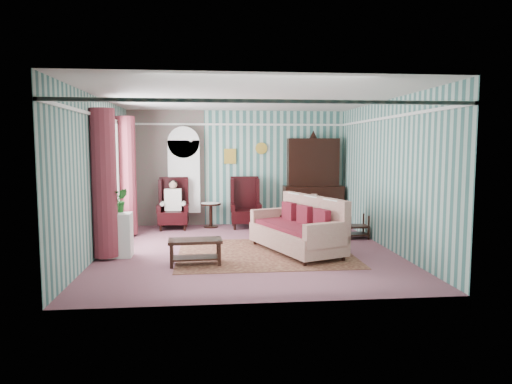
{
  "coord_description": "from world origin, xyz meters",
  "views": [
    {
      "loc": [
        -0.68,
        -8.63,
        1.99
      ],
      "look_at": [
        0.23,
        0.6,
        1.07
      ],
      "focal_mm": 32.0,
      "sensor_mm": 36.0,
      "label": 1
    }
  ],
  "objects": [
    {
      "name": "nest_table",
      "position": [
        2.47,
        0.9,
        0.27
      ],
      "size": [
        0.45,
        0.38,
        0.54
      ],
      "primitive_type": "cube",
      "color": "black",
      "rests_on": "floor"
    },
    {
      "name": "seated_woman",
      "position": [
        -1.6,
        2.45,
        0.59
      ],
      "size": [
        0.44,
        0.4,
        1.18
      ],
      "primitive_type": null,
      "color": "beige",
      "rests_on": "floor"
    },
    {
      "name": "bookcase",
      "position": [
        -1.35,
        2.84,
        1.12
      ],
      "size": [
        0.8,
        0.28,
        2.24
      ],
      "primitive_type": "cube",
      "color": "white",
      "rests_on": "floor"
    },
    {
      "name": "potted_plant_c",
      "position": [
        -2.44,
        -0.29,
        0.99
      ],
      "size": [
        0.24,
        0.24,
        0.38
      ],
      "primitive_type": "imported",
      "rotation": [
        0.0,
        0.0,
        -0.14
      ],
      "color": "#26561A",
      "rests_on": "plant_stand"
    },
    {
      "name": "floral_armchair",
      "position": [
        1.12,
        0.87,
        0.49
      ],
      "size": [
        1.13,
        1.11,
        0.98
      ],
      "primitive_type": "cube",
      "rotation": [
        0.0,
        0.0,
        1.08
      ],
      "color": "beige",
      "rests_on": "floor"
    },
    {
      "name": "dresser_hutch",
      "position": [
        1.9,
        2.72,
        1.18
      ],
      "size": [
        1.5,
        0.56,
        2.36
      ],
      "primitive_type": "cube",
      "color": "black",
      "rests_on": "floor"
    },
    {
      "name": "coffee_table",
      "position": [
        -0.96,
        -0.99,
        0.22
      ],
      "size": [
        0.92,
        0.51,
        0.44
      ],
      "primitive_type": "cube",
      "rotation": [
        0.0,
        0.0,
        0.06
      ],
      "color": "black",
      "rests_on": "floor"
    },
    {
      "name": "potted_plant_b",
      "position": [
        -2.33,
        -0.17,
        1.02
      ],
      "size": [
        0.29,
        0.26,
        0.43
      ],
      "primitive_type": "imported",
      "rotation": [
        0.0,
        0.0,
        0.32
      ],
      "color": "#1B4C17",
      "rests_on": "plant_stand"
    },
    {
      "name": "wingback_right",
      "position": [
        0.15,
        2.45,
        0.62
      ],
      "size": [
        0.76,
        0.8,
        1.25
      ],
      "primitive_type": "cube",
      "color": "black",
      "rests_on": "floor"
    },
    {
      "name": "plant_stand",
      "position": [
        -2.4,
        -0.3,
        0.4
      ],
      "size": [
        0.55,
        0.35,
        0.8
      ],
      "primitive_type": "cube",
      "color": "white",
      "rests_on": "floor"
    },
    {
      "name": "wingback_left",
      "position": [
        -1.6,
        2.45,
        0.62
      ],
      "size": [
        0.76,
        0.8,
        1.25
      ],
      "primitive_type": "cube",
      "color": "black",
      "rests_on": "floor"
    },
    {
      "name": "sofa",
      "position": [
        0.9,
        -0.26,
        0.55
      ],
      "size": [
        1.79,
        2.39,
        1.09
      ],
      "primitive_type": "cube",
      "rotation": [
        0.0,
        0.0,
        1.93
      ],
      "color": "#C1AF96",
      "rests_on": "floor"
    },
    {
      "name": "floor",
      "position": [
        0.0,
        0.0,
        0.0
      ],
      "size": [
        6.0,
        6.0,
        0.0
      ],
      "primitive_type": "plane",
      "color": "#814B57",
      "rests_on": "ground"
    },
    {
      "name": "rug",
      "position": [
        0.3,
        -0.3,
        0.01
      ],
      "size": [
        3.2,
        2.6,
        0.01
      ],
      "primitive_type": "cube",
      "color": "#471C17",
      "rests_on": "floor"
    },
    {
      "name": "potted_plant_a",
      "position": [
        -2.42,
        -0.41,
        1.01
      ],
      "size": [
        0.44,
        0.39,
        0.43
      ],
      "primitive_type": "imported",
      "rotation": [
        0.0,
        0.0,
        -0.17
      ],
      "color": "#1C5A20",
      "rests_on": "plant_stand"
    },
    {
      "name": "round_side_table",
      "position": [
        -0.7,
        2.6,
        0.3
      ],
      "size": [
        0.5,
        0.5,
        0.6
      ],
      "primitive_type": "cylinder",
      "color": "black",
      "rests_on": "floor"
    },
    {
      "name": "room_shell",
      "position": [
        -0.62,
        0.18,
        2.01
      ],
      "size": [
        5.53,
        6.02,
        2.91
      ],
      "color": "#3B6C65",
      "rests_on": "ground"
    }
  ]
}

